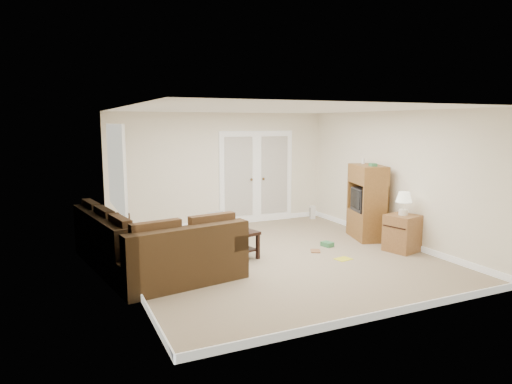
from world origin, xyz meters
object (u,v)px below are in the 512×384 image
coffee_table (227,240)px  tv_armoire (367,202)px  side_cabinet (402,230)px  sectional_sofa (145,251)px

coffee_table → tv_armoire: (2.92, -0.08, 0.48)m
side_cabinet → tv_armoire: bearing=75.4°
side_cabinet → coffee_table: bearing=144.6°
sectional_sofa → tv_armoire: bearing=-5.8°
sectional_sofa → tv_armoire: size_ratio=1.85×
coffee_table → side_cabinet: 3.13m
sectional_sofa → side_cabinet: (4.41, -0.72, 0.05)m
tv_armoire → side_cabinet: (0.00, -1.02, -0.35)m
coffee_table → side_cabinet: size_ratio=1.18×
coffee_table → tv_armoire: size_ratio=0.80×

